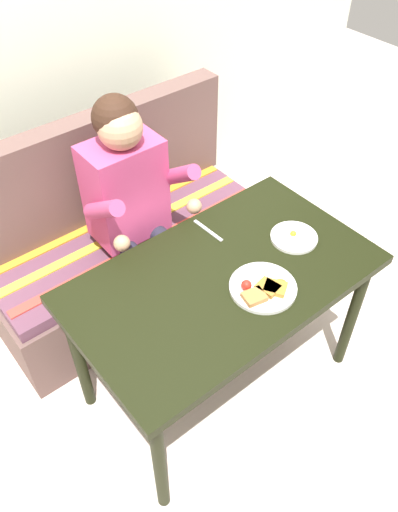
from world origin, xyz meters
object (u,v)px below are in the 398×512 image
at_px(plate_eggs, 294,237).
at_px(table, 223,290).
at_px(plate_breakfast, 264,288).
at_px(person, 134,201).
at_px(couch, 125,245).
at_px(fork, 208,230).

bearing_deg(plate_eggs, table, 175.97).
relative_size(table, plate_breakfast, 4.72).
distance_m(person, plate_eggs, 0.72).
bearing_deg(plate_breakfast, couch, 94.03).
xyz_separation_m(table, plate_breakfast, (0.06, -0.15, 0.10)).
distance_m(table, fork, 0.28).
xyz_separation_m(couch, plate_eggs, (0.36, -0.79, 0.41)).
bearing_deg(person, couch, 85.15).
xyz_separation_m(couch, fork, (0.12, -0.53, 0.40)).
bearing_deg(plate_breakfast, person, 96.11).
bearing_deg(plate_eggs, plate_breakfast, -157.00).
relative_size(plate_breakfast, plate_eggs, 1.31).
height_order(table, plate_eggs, plate_eggs).
height_order(plate_eggs, fork, plate_eggs).
bearing_deg(couch, plate_eggs, -65.32).
bearing_deg(couch, person, -94.85).
distance_m(couch, plate_breakfast, 1.01).
height_order(table, person, person).
relative_size(couch, plate_breakfast, 5.67).
height_order(table, couch, couch).
bearing_deg(person, plate_breakfast, -83.89).
distance_m(table, person, 0.60).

